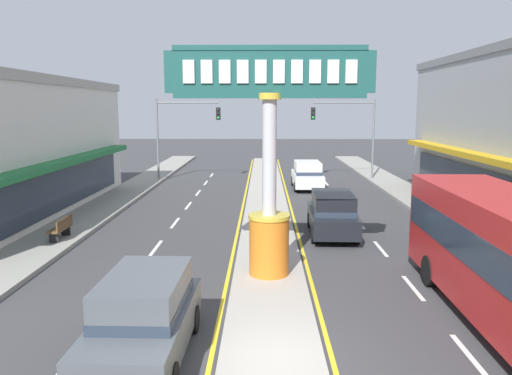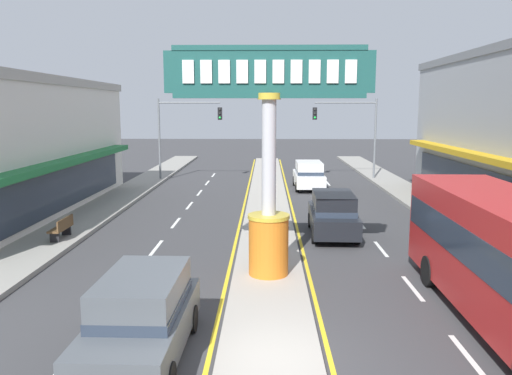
% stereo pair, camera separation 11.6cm
% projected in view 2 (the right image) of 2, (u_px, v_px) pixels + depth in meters
% --- Properties ---
extents(ground_plane, '(160.00, 160.00, 0.00)m').
position_uv_depth(ground_plane, '(269.00, 364.00, 11.06)').
color(ground_plane, '#3A3A3D').
extents(median_strip, '(2.35, 52.00, 0.14)m').
position_uv_depth(median_strip, '(268.00, 205.00, 28.82)').
color(median_strip, '#A39E93').
rests_on(median_strip, ground).
extents(sidewalk_left, '(2.53, 60.00, 0.18)m').
position_uv_depth(sidewalk_left, '(99.00, 211.00, 27.03)').
color(sidewalk_left, gray).
rests_on(sidewalk_left, ground).
extents(sidewalk_right, '(2.53, 60.00, 0.18)m').
position_uv_depth(sidewalk_right, '(439.00, 212.00, 26.66)').
color(sidewalk_right, gray).
rests_on(sidewalk_right, ground).
extents(lane_markings, '(9.09, 52.00, 0.01)m').
position_uv_depth(lane_markings, '(268.00, 211.00, 27.49)').
color(lane_markings, silver).
rests_on(lane_markings, ground).
extents(district_sign, '(6.50, 1.36, 7.28)m').
position_uv_depth(district_sign, '(269.00, 167.00, 16.06)').
color(district_sign, orange).
rests_on(district_sign, median_strip).
extents(traffic_light_left_side, '(4.86, 0.46, 6.20)m').
position_uv_depth(traffic_light_left_side, '(182.00, 125.00, 37.94)').
color(traffic_light_left_side, slate).
rests_on(traffic_light_left_side, ground).
extents(traffic_light_right_side, '(4.86, 0.46, 6.20)m').
position_uv_depth(traffic_light_right_side, '(352.00, 125.00, 38.28)').
color(traffic_light_right_side, slate).
rests_on(traffic_light_right_side, ground).
extents(suv_far_right_lane, '(2.03, 4.63, 1.90)m').
position_uv_depth(suv_far_right_lane, '(142.00, 316.00, 11.20)').
color(suv_far_right_lane, '#4C5156').
rests_on(suv_far_right_lane, ground).
extents(suv_near_left_lane, '(1.99, 4.61, 1.90)m').
position_uv_depth(suv_near_left_lane, '(309.00, 175.00, 34.66)').
color(suv_near_left_lane, white).
rests_on(suv_near_left_lane, ground).
extents(suv_mid_left_lane, '(2.08, 4.66, 1.90)m').
position_uv_depth(suv_mid_left_lane, '(333.00, 214.00, 22.00)').
color(suv_mid_left_lane, black).
rests_on(suv_mid_left_lane, ground).
extents(street_bench, '(0.48, 1.60, 0.88)m').
position_uv_depth(street_bench, '(62.00, 227.00, 20.87)').
color(street_bench, brown).
rests_on(street_bench, sidewalk_left).
extents(pedestrian_near_kerb, '(0.46, 0.40, 1.70)m').
position_uv_depth(pedestrian_near_kerb, '(482.00, 215.00, 20.96)').
color(pedestrian_near_kerb, '#2D4C8C').
rests_on(pedestrian_near_kerb, sidewalk_right).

